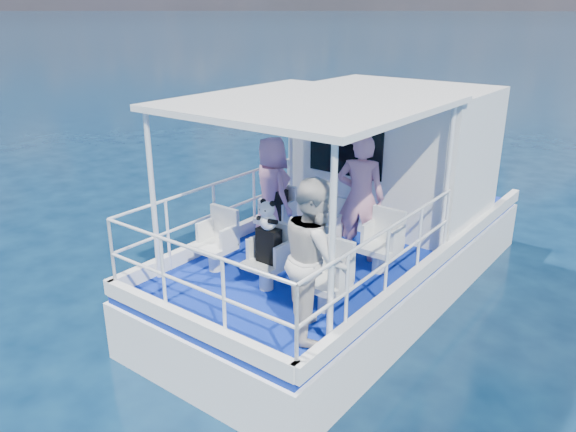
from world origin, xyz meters
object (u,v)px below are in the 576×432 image
at_px(passenger_port_fwd, 272,190).
at_px(passenger_stbd_aft, 315,258).
at_px(backpack_center, 269,245).
at_px(panda, 268,215).

relative_size(passenger_port_fwd, passenger_stbd_aft, 0.91).
height_order(passenger_stbd_aft, backpack_center, passenger_stbd_aft).
height_order(passenger_stbd_aft, panda, passenger_stbd_aft).
bearing_deg(panda, passenger_port_fwd, 127.03).
distance_m(passenger_stbd_aft, backpack_center, 1.15).
relative_size(passenger_stbd_aft, backpack_center, 3.98).
relative_size(backpack_center, panda, 1.18).
xyz_separation_m(passenger_port_fwd, passenger_stbd_aft, (1.98, -1.73, 0.08)).
height_order(backpack_center, panda, panda).
bearing_deg(passenger_port_fwd, passenger_stbd_aft, 162.80).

